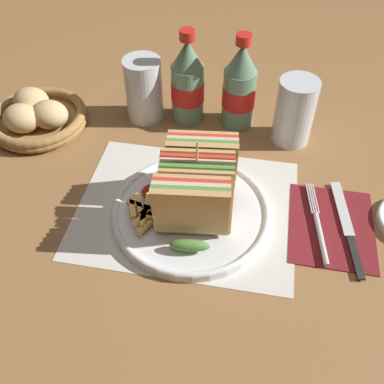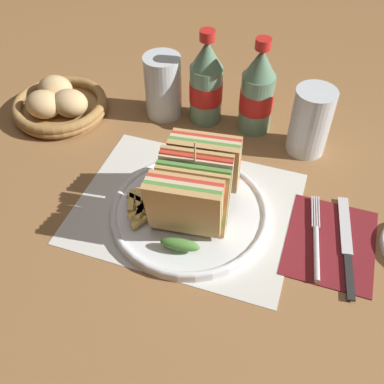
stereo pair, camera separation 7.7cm
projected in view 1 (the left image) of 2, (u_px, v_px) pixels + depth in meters
The scene contains 14 objects.
ground_plane at pixel (190, 220), 0.78m from camera, with size 4.00×4.00×0.00m, color olive.
placemat at pixel (187, 208), 0.80m from camera, with size 0.38×0.30×0.00m.
plate_main at pixel (190, 212), 0.78m from camera, with size 0.28×0.28×0.02m.
club_sandwich at pixel (197, 186), 0.73m from camera, with size 0.13×0.20×0.16m.
fries_pile at pixel (153, 211), 0.76m from camera, with size 0.10×0.09×0.02m.
ketchup_blob at pixel (156, 192), 0.79m from camera, with size 0.05×0.04×0.02m.
napkin at pixel (331, 226), 0.77m from camera, with size 0.14×0.18×0.00m.
fork at pixel (319, 229), 0.76m from camera, with size 0.04×0.18×0.01m.
knife at pixel (347, 228), 0.76m from camera, with size 0.05×0.21×0.00m.
coke_bottle_near at pixel (188, 84), 0.92m from camera, with size 0.07×0.07×0.20m.
coke_bottle_far at pixel (239, 88), 0.91m from camera, with size 0.07×0.07×0.20m.
glass_near at pixel (294, 115), 0.89m from camera, with size 0.08×0.08×0.14m.
glass_far at pixel (144, 93), 0.95m from camera, with size 0.08×0.08×0.14m.
bread_basket at pixel (37, 117), 0.95m from camera, with size 0.20×0.20×0.07m.
Camera 1 is at (0.09, -0.50, 0.60)m, focal length 42.00 mm.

